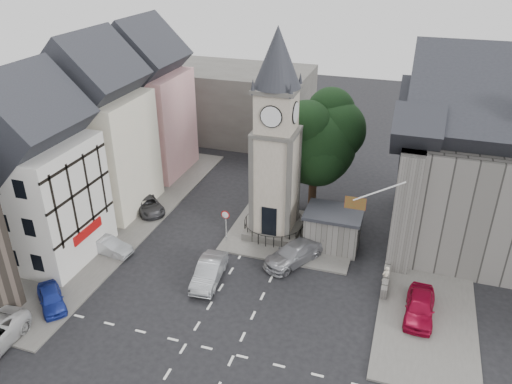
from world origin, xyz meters
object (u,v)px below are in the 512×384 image
(clock_tower, at_px, (276,139))
(pedestrian, at_px, (386,277))
(car_west_blue, at_px, (51,298))
(stone_shelter, at_px, (333,229))
(car_east_red, at_px, (420,307))

(clock_tower, distance_m, pedestrian, 12.52)
(clock_tower, xyz_separation_m, car_west_blue, (-11.23, -13.16, -7.51))
(stone_shelter, distance_m, car_west_blue, 20.46)
(clock_tower, distance_m, car_east_red, 15.25)
(stone_shelter, bearing_deg, clock_tower, 174.16)
(car_east_red, bearing_deg, clock_tower, 151.68)
(car_west_blue, distance_m, pedestrian, 22.23)
(clock_tower, bearing_deg, pedestrian, -25.47)
(stone_shelter, bearing_deg, car_east_red, -43.14)
(stone_shelter, xyz_separation_m, pedestrian, (4.38, -3.88, -0.73))
(clock_tower, bearing_deg, car_east_red, -30.48)
(car_west_blue, height_order, pedestrian, pedestrian)
(car_west_blue, xyz_separation_m, car_east_red, (22.73, 6.40, 0.13))
(clock_tower, bearing_deg, stone_shelter, -5.84)
(clock_tower, relative_size, car_west_blue, 4.51)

